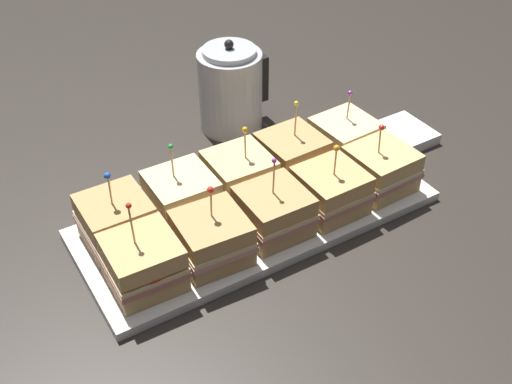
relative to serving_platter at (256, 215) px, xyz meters
name	(u,v)px	position (x,y,z in m)	size (l,w,h in m)	color
ground_plane	(256,218)	(0.00, 0.00, -0.01)	(6.00, 6.00, 0.00)	#2D2823
serving_platter	(256,215)	(0.00, 0.00, 0.00)	(0.67, 0.28, 0.02)	white
sandwich_front_far_left	(143,263)	(-0.25, -0.06, 0.05)	(0.12, 0.12, 0.17)	tan
sandwich_front_left	(212,238)	(-0.13, -0.06, 0.05)	(0.12, 0.12, 0.14)	tan
sandwich_front_center	(273,212)	(0.00, -0.06, 0.05)	(0.12, 0.12, 0.16)	tan
sandwich_front_right	(330,191)	(0.12, -0.06, 0.05)	(0.12, 0.12, 0.15)	tan
sandwich_front_far_right	(380,169)	(0.24, -0.06, 0.05)	(0.12, 0.12, 0.14)	tan
sandwich_back_far_left	(116,221)	(-0.25, 0.06, 0.05)	(0.12, 0.12, 0.15)	tan
sandwich_back_left	(182,197)	(-0.12, 0.06, 0.05)	(0.12, 0.12, 0.15)	beige
sandwich_back_center	(239,176)	(0.00, 0.06, 0.05)	(0.12, 0.12, 0.15)	#DBB77A
sandwich_back_right	(292,156)	(0.12, 0.06, 0.05)	(0.12, 0.12, 0.16)	tan
sandwich_back_far_right	(345,139)	(0.25, 0.06, 0.05)	(0.12, 0.12, 0.15)	beige
kettle_steel	(231,89)	(0.12, 0.31, 0.08)	(0.16, 0.14, 0.21)	#B7BABF
napkin_stack	(402,135)	(0.41, 0.06, 0.00)	(0.12, 0.12, 0.02)	white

